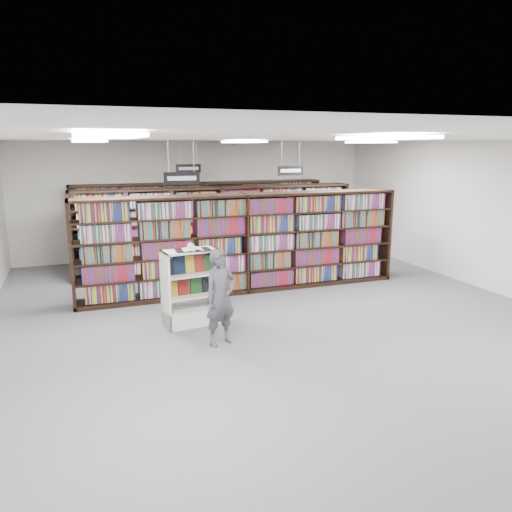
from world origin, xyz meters
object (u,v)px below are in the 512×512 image
object	(u,v)px
open_book	(192,249)
shopper	(221,297)
endcap_display	(191,298)
bookshelf_row_near	(244,243)

from	to	relation	value
open_book	shopper	distance (m)	1.17
endcap_display	shopper	distance (m)	1.14
bookshelf_row_near	open_book	world-z (taller)	bookshelf_row_near
bookshelf_row_near	open_book	xyz separation A→B (m)	(-1.50, -1.71, 0.32)
bookshelf_row_near	open_book	size ratio (longest dim) A/B	11.59
open_book	shopper	size ratio (longest dim) A/B	0.40
endcap_display	open_book	distance (m)	0.91
bookshelf_row_near	endcap_display	world-z (taller)	bookshelf_row_near
bookshelf_row_near	shopper	distance (m)	3.01
endcap_display	shopper	xyz separation A→B (m)	(0.24, -1.07, 0.30)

